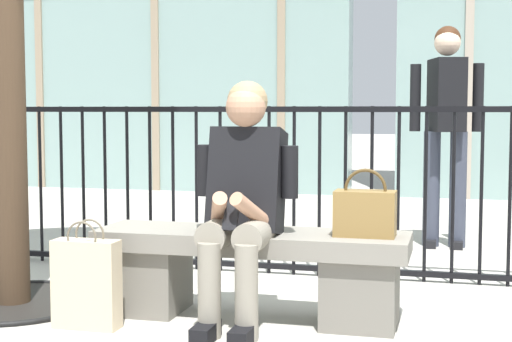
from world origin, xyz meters
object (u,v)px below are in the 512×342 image
(stone_bench, at_px, (251,266))
(handbag_on_bench, at_px, (365,212))
(bystander_at_railing, at_px, (446,118))
(seated_person_with_phone, at_px, (242,195))
(shopping_bag, at_px, (87,283))

(stone_bench, xyz_separation_m, handbag_on_bench, (0.58, -0.01, 0.30))
(stone_bench, relative_size, bystander_at_railing, 0.94)
(seated_person_with_phone, distance_m, handbag_on_bench, 0.61)
(seated_person_with_phone, distance_m, bystander_at_railing, 2.69)
(seated_person_with_phone, bearing_deg, shopping_bag, -160.61)
(handbag_on_bench, height_order, shopping_bag, handbag_on_bench)
(seated_person_with_phone, height_order, bystander_at_railing, bystander_at_railing)
(handbag_on_bench, bearing_deg, shopping_bag, -164.15)
(stone_bench, xyz_separation_m, seated_person_with_phone, (-0.01, -0.13, 0.38))
(shopping_bag, xyz_separation_m, bystander_at_railing, (1.66, 2.75, 0.78))
(seated_person_with_phone, relative_size, shopping_bag, 2.27)
(seated_person_with_phone, xyz_separation_m, shopping_bag, (-0.72, -0.25, -0.43))
(stone_bench, bearing_deg, seated_person_with_phone, -94.61)
(shopping_bag, relative_size, bystander_at_railing, 0.31)
(handbag_on_bench, bearing_deg, stone_bench, 179.01)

